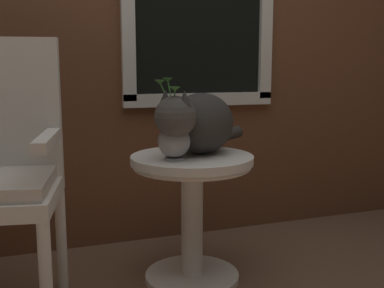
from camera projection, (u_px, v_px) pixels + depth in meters
name	position (u px, v px, depth m)	size (l,w,h in m)	color
wicker_side_table	(192.00, 196.00, 2.03)	(0.53, 0.53, 0.57)	silver
cat	(198.00, 122.00, 2.00)	(0.55, 0.47, 0.29)	#33302D
pewter_vase_with_ivy	(174.00, 136.00, 1.88)	(0.14, 0.14, 0.33)	#99999E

